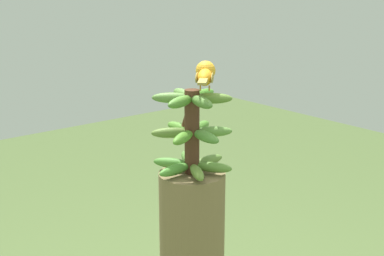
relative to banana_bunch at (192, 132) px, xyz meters
name	(u,v)px	position (x,y,z in m)	size (l,w,h in m)	color
banana_bunch	(192,132)	(0.00, 0.00, 0.00)	(0.27, 0.28, 0.28)	#4C2D1E
perched_bird	(205,74)	(-0.02, -0.04, 0.19)	(0.18, 0.18, 0.09)	#C68933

